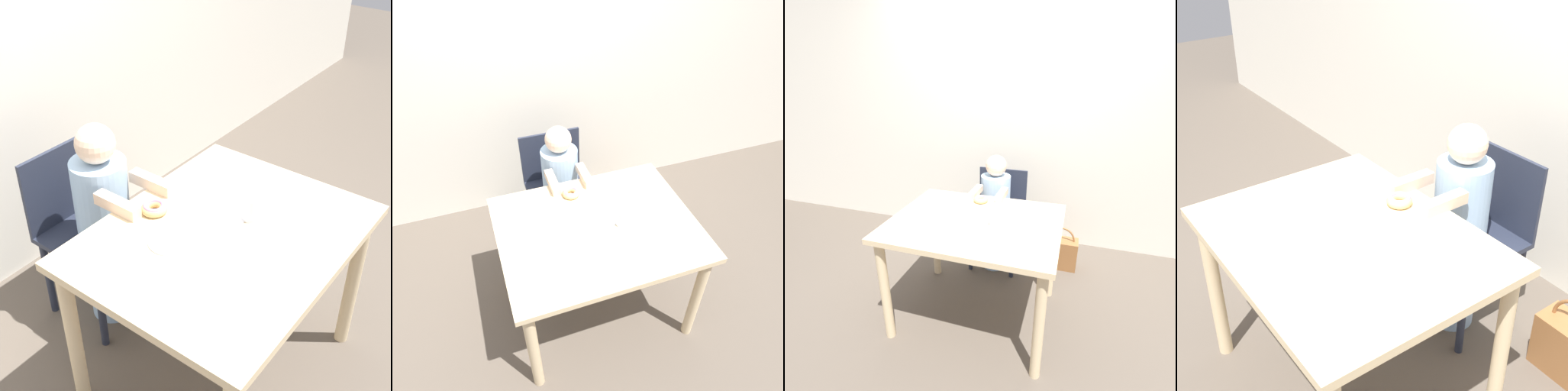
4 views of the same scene
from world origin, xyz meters
The scene contains 8 objects.
ground_plane centered at (0.00, 0.00, 0.00)m, with size 12.00×12.00×0.00m, color brown.
dining_table centered at (0.00, 0.00, 0.64)m, with size 1.07×0.85×0.75m.
chair centered at (-0.03, 0.73, 0.45)m, with size 0.43×0.42×0.84m.
child_figure centered at (-0.03, 0.62, 0.52)m, with size 0.25×0.43×1.02m.
donut centered at (-0.06, 0.29, 0.77)m, with size 0.10×0.10×0.04m.
napkin centered at (0.04, 0.09, 0.75)m, with size 0.30×0.30×0.00m.
cup centered at (0.14, -0.03, 0.80)m, with size 0.07×0.07×0.09m.
plate centered at (-0.17, 0.13, 0.76)m, with size 0.16×0.16×0.01m.
Camera 4 is at (1.38, -0.87, 1.87)m, focal length 50.00 mm.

